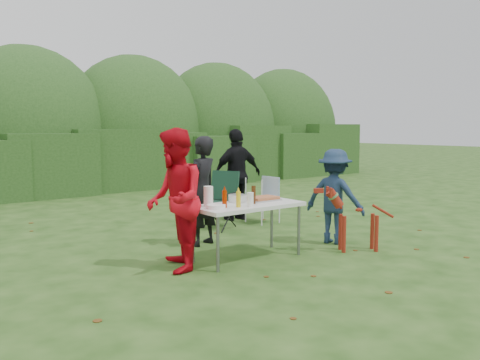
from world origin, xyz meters
TOP-DOWN VIEW (x-y plane):
  - ground at (0.00, 0.00)m, footprint 80.00×80.00m
  - hedge_row at (0.00, 8.00)m, footprint 22.00×1.40m
  - shrub_backdrop at (0.00, 9.60)m, footprint 20.00×2.60m
  - folding_table at (0.13, 0.07)m, footprint 1.50×0.70m
  - person_cook at (0.09, 1.10)m, footprint 0.68×0.55m
  - person_red_jacket at (-0.91, 0.18)m, footprint 0.96×1.05m
  - person_black_puffy at (1.77, 2.41)m, footprint 1.04×0.52m
  - child at (1.75, -0.02)m, footprint 0.80×1.04m
  - dog at (1.65, -0.56)m, footprint 1.00×0.81m
  - camping_chair at (1.06, 2.00)m, footprint 0.84×0.84m
  - lawn_chair at (1.95, 1.89)m, footprint 0.53×0.53m
  - food_tray at (0.49, 0.16)m, footprint 0.45×0.30m
  - focaccia_bread at (0.49, 0.16)m, footprint 0.40×0.26m
  - mustard_bottle at (-0.13, -0.08)m, footprint 0.06×0.06m
  - ketchup_bottle at (-0.30, -0.01)m, footprint 0.06×0.06m
  - beer_bottle at (0.20, 0.02)m, footprint 0.06×0.06m
  - paper_towel_roll at (-0.40, 0.19)m, footprint 0.12×0.12m
  - cup_stack at (0.02, -0.13)m, footprint 0.08×0.08m
  - pasta_bowl at (0.13, 0.27)m, footprint 0.26×0.26m
  - plate_stack at (-0.42, 0.00)m, footprint 0.24×0.24m

SIDE VIEW (x-z plane):
  - ground at x=0.00m, z-range 0.00..0.00m
  - lawn_chair at x=1.95m, z-range 0.00..0.84m
  - dog at x=1.65m, z-range 0.00..0.89m
  - camping_chair at x=1.06m, z-range 0.00..0.99m
  - folding_table at x=0.13m, z-range 0.32..1.06m
  - child at x=1.75m, z-range 0.00..1.42m
  - food_tray at x=0.49m, z-range 0.74..0.76m
  - plate_stack at x=-0.42m, z-range 0.74..0.79m
  - focaccia_bread at x=0.49m, z-range 0.76..0.80m
  - pasta_bowl at x=0.13m, z-range 0.74..0.84m
  - person_cook at x=0.09m, z-range 0.00..1.62m
  - cup_stack at x=0.02m, z-range 0.74..0.92m
  - mustard_bottle at x=-0.13m, z-range 0.74..0.94m
  - hedge_row at x=0.00m, z-range 0.00..1.70m
  - ketchup_bottle at x=-0.30m, z-range 0.74..0.96m
  - person_black_puffy at x=1.77m, z-range 0.00..1.72m
  - beer_bottle at x=0.20m, z-range 0.74..0.98m
  - paper_towel_roll at x=-0.40m, z-range 0.74..1.00m
  - person_red_jacket at x=-0.91m, z-range 0.00..1.75m
  - shrub_backdrop at x=0.00m, z-range 0.00..3.20m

